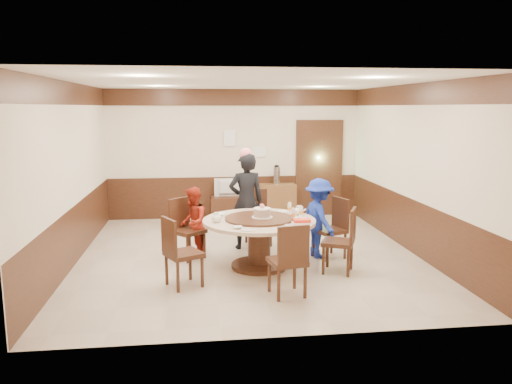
{
  "coord_description": "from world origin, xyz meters",
  "views": [
    {
      "loc": [
        -0.85,
        -7.9,
        2.41
      ],
      "look_at": [
        0.09,
        -0.24,
        1.1
      ],
      "focal_mm": 35.0,
      "sensor_mm": 36.0,
      "label": 1
    }
  ],
  "objects": [
    {
      "name": "teapot_left",
      "position": [
        -0.56,
        -0.75,
        0.81
      ],
      "size": [
        0.17,
        0.15,
        0.13
      ],
      "primitive_type": "ellipsoid",
      "color": "white",
      "rests_on": "banquet_table"
    },
    {
      "name": "side_cabinet",
      "position": [
        0.92,
        2.78,
        0.38
      ],
      "size": [
        0.8,
        0.4,
        0.75
      ],
      "primitive_type": "cube",
      "color": "brown",
      "rests_on": "ground"
    },
    {
      "name": "saucer_far",
      "position": [
        0.54,
        -0.14,
        0.76
      ],
      "size": [
        0.18,
        0.18,
        0.01
      ],
      "primitive_type": "cylinder",
      "color": "white",
      "rests_on": "banquet_table"
    },
    {
      "name": "saucer_near",
      "position": [
        -0.16,
        -1.29,
        0.76
      ],
      "size": [
        0.18,
        0.18,
        0.01
      ],
      "primitive_type": "cylinder",
      "color": "white",
      "rests_on": "banquet_table"
    },
    {
      "name": "chair_5",
      "position": [
        1.23,
        -1.0,
        0.3
      ],
      "size": [
        0.59,
        0.58,
        0.97
      ],
      "rotation": [
        0.0,
        0.0,
        7.42
      ],
      "color": "#3B1E12",
      "rests_on": "ground"
    },
    {
      "name": "tv_stand",
      "position": [
        -0.11,
        2.75,
        0.25
      ],
      "size": [
        0.85,
        0.45,
        0.5
      ],
      "primitive_type": "cube",
      "color": "#3B1E12",
      "rests_on": "ground"
    },
    {
      "name": "chair_3",
      "position": [
        -1.05,
        -1.32,
        0.3
      ],
      "size": [
        0.6,
        0.59,
        0.97
      ],
      "rotation": [
        0.0,
        0.0,
        5.19
      ],
      "color": "#3B1E12",
      "rests_on": "ground"
    },
    {
      "name": "banquet_table",
      "position": [
        0.09,
        -0.64,
        0.53
      ],
      "size": [
        1.7,
        1.7,
        0.78
      ],
      "color": "#3B1E12",
      "rests_on": "ground"
    },
    {
      "name": "chair_2",
      "position": [
        -1.0,
        -0.03,
        0.3
      ],
      "size": [
        0.62,
        0.62,
        0.97
      ],
      "rotation": [
        0.0,
        0.0,
        3.87
      ],
      "color": "#3B1E12",
      "rests_on": "ground"
    },
    {
      "name": "room",
      "position": [
        0.01,
        0.01,
        1.08
      ],
      "size": [
        6.0,
        6.04,
        2.84
      ],
      "color": "#BFAB99",
      "rests_on": "ground"
    },
    {
      "name": "bowl_0",
      "position": [
        -0.47,
        -0.32,
        0.77
      ],
      "size": [
        0.16,
        0.16,
        0.04
      ],
      "primitive_type": "imported",
      "color": "white",
      "rests_on": "banquet_table"
    },
    {
      "name": "teapot_right",
      "position": [
        0.74,
        -0.4,
        0.81
      ],
      "size": [
        0.17,
        0.15,
        0.13
      ],
      "primitive_type": "ellipsoid",
      "color": "white",
      "rests_on": "banquet_table"
    },
    {
      "name": "chair_1",
      "position": [
        0.23,
        0.66,
        0.3
      ],
      "size": [
        0.49,
        0.5,
        0.97
      ],
      "rotation": [
        0.0,
        0.0,
        3.26
      ],
      "color": "#3B1E12",
      "rests_on": "ground"
    },
    {
      "name": "chair_4",
      "position": [
        0.3,
        -1.83,
        0.3
      ],
      "size": [
        0.51,
        0.52,
        0.97
      ],
      "rotation": [
        0.0,
        0.0,
        6.47
      ],
      "color": "#3B1E12",
      "rests_on": "ground"
    },
    {
      "name": "person_red",
      "position": [
        -0.91,
        0.01,
        0.58
      ],
      "size": [
        0.49,
        0.6,
        1.16
      ],
      "primitive_type": "imported",
      "rotation": [
        0.0,
        0.0,
        4.62
      ],
      "color": "#9F2515",
      "rests_on": "ground"
    },
    {
      "name": "bowl_1",
      "position": [
        0.43,
        -1.22,
        0.77
      ],
      "size": [
        0.14,
        0.14,
        0.04
      ],
      "primitive_type": "imported",
      "color": "white",
      "rests_on": "banquet_table"
    },
    {
      "name": "bowl_3",
      "position": [
        0.73,
        -0.76,
        0.77
      ],
      "size": [
        0.14,
        0.14,
        0.04
      ],
      "primitive_type": "imported",
      "color": "white",
      "rests_on": "banquet_table"
    },
    {
      "name": "bowl_2",
      "position": [
        -0.29,
        -1.17,
        0.77
      ],
      "size": [
        0.14,
        0.14,
        0.03
      ],
      "primitive_type": "imported",
      "color": "white",
      "rests_on": "banquet_table"
    },
    {
      "name": "bottle_2",
      "position": [
        0.62,
        -0.24,
        0.83
      ],
      "size": [
        0.06,
        0.06,
        0.16
      ],
      "primitive_type": "cylinder",
      "color": "white",
      "rests_on": "banquet_table"
    },
    {
      "name": "bottle_1",
      "position": [
        0.75,
        -0.55,
        0.83
      ],
      "size": [
        0.06,
        0.06,
        0.16
      ],
      "primitive_type": "cylinder",
      "color": "white",
      "rests_on": "banquet_table"
    },
    {
      "name": "person_standing",
      "position": [
        0.0,
        0.45,
        0.83
      ],
      "size": [
        0.65,
        0.48,
        1.65
      ],
      "primitive_type": "imported",
      "rotation": [
        0.0,
        0.0,
        3.29
      ],
      "color": "black",
      "rests_on": "ground"
    },
    {
      "name": "thermos",
      "position": [
        0.91,
        2.78,
        0.94
      ],
      "size": [
        0.15,
        0.15,
        0.38
      ],
      "primitive_type": "cylinder",
      "color": "silver",
      "rests_on": "side_cabinet"
    },
    {
      "name": "television",
      "position": [
        -0.11,
        2.75,
        0.7
      ],
      "size": [
        0.69,
        0.1,
        0.39
      ],
      "primitive_type": "imported",
      "rotation": [
        0.0,
        0.0,
        3.15
      ],
      "color": "gray",
      "rests_on": "tv_stand"
    },
    {
      "name": "person_blue",
      "position": [
        1.12,
        -0.21,
        0.65
      ],
      "size": [
        0.66,
        0.92,
        1.29
      ],
      "primitive_type": "imported",
      "rotation": [
        0.0,
        0.0,
        1.8
      ],
      "color": "#182E9C",
      "rests_on": "ground"
    },
    {
      "name": "chair_0",
      "position": [
        1.3,
        -0.26,
        0.3
      ],
      "size": [
        0.57,
        0.57,
        0.97
      ],
      "rotation": [
        0.0,
        0.0,
        1.94
      ],
      "color": "#3B1E12",
      "rests_on": "ground"
    },
    {
      "name": "birthday_cake",
      "position": [
        0.13,
        -0.65,
        0.85
      ],
      "size": [
        0.32,
        0.32,
        0.21
      ],
      "color": "white",
      "rests_on": "banquet_table"
    },
    {
      "name": "bottle_0",
      "position": [
        0.59,
        -0.71,
        0.83
      ],
      "size": [
        0.06,
        0.06,
        0.16
      ],
      "primitive_type": "cylinder",
      "color": "white",
      "rests_on": "banquet_table"
    },
    {
      "name": "notice_right",
      "position": [
        0.55,
        2.96,
        1.45
      ],
      "size": [
        0.3,
        0.0,
        0.22
      ],
      "primitive_type": "cube",
      "color": "white",
      "rests_on": "room"
    },
    {
      "name": "notice_left",
      "position": [
        -0.1,
        2.96,
        1.75
      ],
      "size": [
        0.25,
        0.0,
        0.35
      ],
      "primitive_type": "cube",
      "color": "white",
      "rests_on": "room"
    },
    {
      "name": "shrimp_platter",
      "position": [
        0.67,
        -0.97,
        0.78
      ],
      "size": [
        0.3,
        0.2,
        0.06
      ],
      "color": "white",
      "rests_on": "banquet_table"
    }
  ]
}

